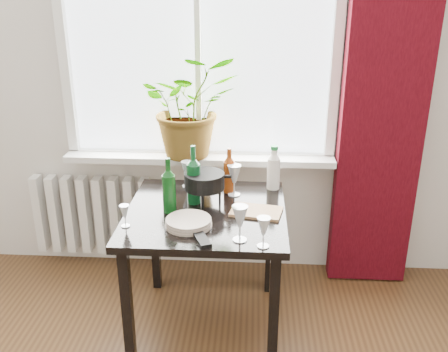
# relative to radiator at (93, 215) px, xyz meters

# --- Properties ---
(window) EXTENTS (1.72, 0.08, 1.62)m
(window) POSITION_rel_radiator_xyz_m (0.75, 0.04, 1.22)
(window) COLOR white
(window) RESTS_ON ground
(windowsill) EXTENTS (1.72, 0.20, 0.04)m
(windowsill) POSITION_rel_radiator_xyz_m (0.75, -0.03, 0.44)
(windowsill) COLOR silver
(windowsill) RESTS_ON ground
(curtain) EXTENTS (0.50, 0.12, 2.56)m
(curtain) POSITION_rel_radiator_xyz_m (1.87, -0.06, 0.92)
(curtain) COLOR #32040B
(curtain) RESTS_ON ground
(radiator) EXTENTS (0.80, 0.10, 0.55)m
(radiator) POSITION_rel_radiator_xyz_m (0.00, 0.00, 0.00)
(radiator) COLOR white
(radiator) RESTS_ON ground
(table) EXTENTS (0.85, 0.85, 0.74)m
(table) POSITION_rel_radiator_xyz_m (0.85, -0.63, 0.27)
(table) COLOR black
(table) RESTS_ON ground
(potted_plant) EXTENTS (0.69, 0.64, 0.64)m
(potted_plant) POSITION_rel_radiator_xyz_m (0.70, -0.04, 0.79)
(potted_plant) COLOR #1F7520
(potted_plant) RESTS_ON windowsill
(wine_bottle_left) EXTENTS (0.08, 0.08, 0.30)m
(wine_bottle_left) POSITION_rel_radiator_xyz_m (0.66, -0.65, 0.51)
(wine_bottle_left) COLOR #0B3E12
(wine_bottle_left) RESTS_ON table
(wine_bottle_right) EXTENTS (0.08, 0.08, 0.33)m
(wine_bottle_right) POSITION_rel_radiator_xyz_m (0.78, -0.53, 0.53)
(wine_bottle_right) COLOR #0C3F1C
(wine_bottle_right) RESTS_ON table
(bottle_amber) EXTENTS (0.08, 0.08, 0.27)m
(bottle_amber) POSITION_rel_radiator_xyz_m (0.96, -0.37, 0.50)
(bottle_amber) COLOR maroon
(bottle_amber) RESTS_ON table
(cleaning_bottle) EXTENTS (0.08, 0.08, 0.26)m
(cleaning_bottle) POSITION_rel_radiator_xyz_m (1.22, -0.30, 0.49)
(cleaning_bottle) COLOR white
(cleaning_bottle) RESTS_ON table
(wineglass_front_right) EXTENTS (0.09, 0.09, 0.18)m
(wineglass_front_right) POSITION_rel_radiator_xyz_m (1.04, -0.95, 0.45)
(wineglass_front_right) COLOR silver
(wineglass_front_right) RESTS_ON table
(wineglass_far_right) EXTENTS (0.07, 0.07, 0.15)m
(wineglass_far_right) POSITION_rel_radiator_xyz_m (1.15, -1.00, 0.44)
(wineglass_far_right) COLOR silver
(wineglass_far_right) RESTS_ON table
(wineglass_back_center) EXTENTS (0.09, 0.09, 0.19)m
(wineglass_back_center) POSITION_rel_radiator_xyz_m (0.99, -0.42, 0.45)
(wineglass_back_center) COLOR #B4BBC2
(wineglass_back_center) RESTS_ON table
(wineglass_back_left) EXTENTS (0.07, 0.07, 0.16)m
(wineglass_back_left) POSITION_rel_radiator_xyz_m (0.71, -0.31, 0.44)
(wineglass_back_left) COLOR silver
(wineglass_back_left) RESTS_ON table
(wineglass_front_left) EXTENTS (0.06, 0.06, 0.12)m
(wineglass_front_left) POSITION_rel_radiator_xyz_m (0.47, -0.84, 0.42)
(wineglass_front_left) COLOR white
(wineglass_front_left) RESTS_ON table
(plate_stack) EXTENTS (0.30, 0.30, 0.04)m
(plate_stack) POSITION_rel_radiator_xyz_m (0.78, -0.81, 0.38)
(plate_stack) COLOR #BAAB9A
(plate_stack) RESTS_ON table
(fondue_pot) EXTENTS (0.32, 0.30, 0.17)m
(fondue_pot) POSITION_rel_radiator_xyz_m (0.83, -0.52, 0.45)
(fondue_pot) COLOR black
(fondue_pot) RESTS_ON table
(tv_remote) EXTENTS (0.12, 0.18, 0.02)m
(tv_remote) POSITION_rel_radiator_xyz_m (0.86, -0.96, 0.37)
(tv_remote) COLOR black
(tv_remote) RESTS_ON table
(cutting_board) EXTENTS (0.29, 0.22, 0.01)m
(cutting_board) POSITION_rel_radiator_xyz_m (1.12, -0.64, 0.37)
(cutting_board) COLOR #AB7A4D
(cutting_board) RESTS_ON table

